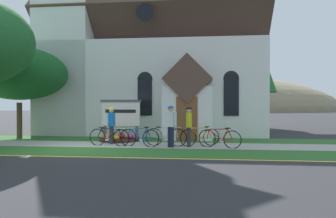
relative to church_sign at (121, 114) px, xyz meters
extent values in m
plane|color=#2B2B2D|center=(-0.98, 1.01, -1.27)|extent=(140.00, 140.00, 0.00)
cube|color=#A8A59E|center=(0.88, -1.60, -1.26)|extent=(32.00, 2.01, 0.01)
cube|color=#2D6628|center=(0.88, -3.69, -1.27)|extent=(32.00, 2.18, 0.01)
cube|color=#2D6628|center=(0.88, 0.51, -1.27)|extent=(24.00, 2.22, 0.01)
cube|color=yellow|center=(0.88, -4.93, -1.27)|extent=(28.00, 0.16, 0.01)
cube|color=white|center=(0.88, 6.58, 1.34)|extent=(12.76, 9.91, 5.22)
cube|color=brown|center=(0.88, 6.58, 5.84)|extent=(13.26, 10.09, 10.09)
cube|color=white|center=(-3.94, 3.19, 4.74)|extent=(3.14, 3.14, 12.02)
cube|color=white|center=(3.18, 0.82, 0.03)|extent=(2.40, 1.60, 2.60)
cube|color=brown|center=(3.18, 0.82, 1.68)|extent=(2.40, 1.80, 2.40)
cube|color=brown|center=(3.18, 0.00, -0.22)|extent=(1.00, 0.06, 2.10)
cube|color=black|center=(0.88, 1.59, 0.83)|extent=(0.76, 0.06, 1.90)
cone|color=black|center=(0.88, 1.59, 1.78)|extent=(0.80, 0.06, 0.80)
cube|color=black|center=(5.34, 1.59, 0.83)|extent=(0.76, 0.06, 1.90)
cone|color=black|center=(5.34, 1.59, 1.78)|extent=(0.80, 0.06, 0.80)
cylinder|color=black|center=(0.88, 1.59, 5.28)|extent=(0.90, 0.06, 0.90)
cube|color=#474C56|center=(-0.79, 0.04, -0.92)|extent=(0.12, 0.12, 0.70)
cube|color=#474C56|center=(0.79, -0.04, -0.92)|extent=(0.12, 0.12, 0.70)
cube|color=silver|center=(0.00, 0.00, 0.00)|extent=(1.89, 0.17, 1.13)
cube|color=#474C56|center=(0.00, 0.00, 0.63)|extent=(2.01, 0.21, 0.12)
cube|color=black|center=(0.00, -0.04, 0.14)|extent=(1.51, 0.08, 0.16)
cylinder|color=#382319|center=(0.00, -0.32, -1.22)|extent=(1.83, 1.83, 0.10)
ellipsoid|color=#CC338C|center=(0.51, -0.21, -1.05)|extent=(0.36, 0.36, 0.24)
ellipsoid|color=red|center=(0.02, 0.05, -1.05)|extent=(0.36, 0.36, 0.24)
ellipsoid|color=orange|center=(-0.59, -0.37, -1.05)|extent=(0.36, 0.36, 0.24)
ellipsoid|color=gold|center=(-0.02, -0.87, -1.05)|extent=(0.36, 0.36, 0.24)
torus|color=black|center=(5.09, -2.30, -0.92)|extent=(0.70, 0.28, 0.73)
torus|color=black|center=(4.10, -1.95, -0.92)|extent=(0.70, 0.28, 0.73)
cylinder|color=#A51E19|center=(4.44, -2.07, -0.76)|extent=(0.55, 0.22, 0.45)
cylinder|color=#A51E19|center=(4.55, -2.11, -0.53)|extent=(0.75, 0.29, 0.08)
cylinder|color=#A51E19|center=(4.81, -2.20, -0.74)|extent=(0.26, 0.12, 0.48)
cylinder|color=#A51E19|center=(4.90, -2.23, -0.95)|extent=(0.41, 0.17, 0.09)
cylinder|color=#A51E19|center=(5.00, -2.27, -0.72)|extent=(0.22, 0.11, 0.43)
cylinder|color=#A51E19|center=(4.14, -1.96, -0.74)|extent=(0.12, 0.07, 0.38)
ellipsoid|color=black|center=(4.91, -2.24, -0.48)|extent=(0.25, 0.16, 0.05)
cylinder|color=silver|center=(4.18, -1.98, -0.53)|extent=(0.42, 0.17, 0.03)
cylinder|color=silver|center=(4.70, -2.16, -0.98)|extent=(0.18, 0.08, 0.18)
torus|color=black|center=(1.84, -2.25, -0.92)|extent=(0.72, 0.19, 0.73)
torus|color=black|center=(0.85, -2.03, -0.92)|extent=(0.72, 0.19, 0.73)
cylinder|color=#194CA5|center=(1.18, -2.10, -0.76)|extent=(0.55, 0.15, 0.45)
cylinder|color=#194CA5|center=(1.29, -2.13, -0.52)|extent=(0.74, 0.20, 0.09)
cylinder|color=#194CA5|center=(1.55, -2.18, -0.74)|extent=(0.26, 0.09, 0.49)
cylinder|color=#194CA5|center=(1.64, -2.20, -0.95)|extent=(0.41, 0.12, 0.09)
cylinder|color=#194CA5|center=(1.75, -2.23, -0.71)|extent=(0.22, 0.08, 0.44)
cylinder|color=#194CA5|center=(0.89, -2.04, -0.74)|extent=(0.12, 0.06, 0.38)
ellipsoid|color=black|center=(1.66, -2.21, -0.47)|extent=(0.25, 0.13, 0.05)
cylinder|color=silver|center=(0.93, -2.04, -0.53)|extent=(0.44, 0.12, 0.03)
cylinder|color=silver|center=(1.44, -2.16, -0.97)|extent=(0.18, 0.06, 0.18)
torus|color=black|center=(-0.48, -1.98, -0.92)|extent=(0.72, 0.14, 0.73)
torus|color=black|center=(0.58, -2.13, -0.92)|extent=(0.72, 0.14, 0.73)
cylinder|color=black|center=(0.22, -2.08, -0.77)|extent=(0.58, 0.12, 0.45)
cylinder|color=black|center=(0.10, -2.06, -0.55)|extent=(0.79, 0.15, 0.05)
cylinder|color=black|center=(-0.18, -2.02, -0.76)|extent=(0.27, 0.07, 0.45)
cylinder|color=black|center=(-0.27, -2.01, -0.95)|extent=(0.43, 0.10, 0.09)
cylinder|color=black|center=(-0.39, -1.99, -0.73)|extent=(0.23, 0.07, 0.40)
cylinder|color=black|center=(0.54, -2.13, -0.74)|extent=(0.12, 0.05, 0.38)
ellipsoid|color=black|center=(-0.29, -2.01, -0.51)|extent=(0.25, 0.11, 0.05)
cylinder|color=silver|center=(0.49, -2.12, -0.54)|extent=(0.44, 0.09, 0.03)
cylinder|color=silver|center=(-0.06, -2.04, -0.98)|extent=(0.18, 0.05, 0.18)
torus|color=black|center=(1.89, -1.72, -0.91)|extent=(0.75, 0.12, 0.75)
torus|color=black|center=(2.91, -1.84, -0.91)|extent=(0.75, 0.12, 0.75)
cylinder|color=#B7B7BC|center=(2.56, -1.80, -0.74)|extent=(0.56, 0.10, 0.48)
cylinder|color=#B7B7BC|center=(2.45, -1.78, -0.52)|extent=(0.76, 0.12, 0.04)
cylinder|color=#B7B7BC|center=(2.18, -1.76, -0.74)|extent=(0.26, 0.06, 0.46)
cylinder|color=#B7B7BC|center=(2.09, -1.75, -0.94)|extent=(0.42, 0.08, 0.09)
cylinder|color=#B7B7BC|center=(1.98, -1.73, -0.72)|extent=(0.22, 0.06, 0.41)
cylinder|color=#B7B7BC|center=(2.87, -1.83, -0.72)|extent=(0.12, 0.05, 0.40)
ellipsoid|color=black|center=(2.07, -1.74, -0.49)|extent=(0.25, 0.11, 0.05)
cylinder|color=silver|center=(2.83, -1.83, -0.50)|extent=(0.44, 0.08, 0.03)
cylinder|color=silver|center=(2.30, -1.77, -0.97)|extent=(0.18, 0.04, 0.18)
torus|color=black|center=(4.28, -1.35, -0.92)|extent=(0.69, 0.31, 0.73)
torus|color=black|center=(3.33, -1.74, -0.92)|extent=(0.69, 0.31, 0.73)
cylinder|color=orange|center=(3.65, -1.60, -0.76)|extent=(0.53, 0.24, 0.46)
cylinder|color=orange|center=(3.76, -1.56, -0.53)|extent=(0.72, 0.32, 0.06)
cylinder|color=orange|center=(4.00, -1.46, -0.75)|extent=(0.25, 0.13, 0.47)
cylinder|color=orange|center=(4.09, -1.42, -0.95)|extent=(0.40, 0.19, 0.09)
cylinder|color=orange|center=(4.20, -1.38, -0.72)|extent=(0.22, 0.12, 0.42)
cylinder|color=orange|center=(3.37, -1.72, -0.73)|extent=(0.12, 0.08, 0.39)
ellipsoid|color=black|center=(4.11, -1.42, -0.49)|extent=(0.25, 0.16, 0.05)
cylinder|color=silver|center=(3.40, -1.71, -0.52)|extent=(0.42, 0.19, 0.03)
cylinder|color=silver|center=(3.90, -1.50, -0.98)|extent=(0.17, 0.09, 0.18)
cylinder|color=#191E38|center=(2.71, -2.31, -0.85)|extent=(0.15, 0.15, 0.83)
cylinder|color=#191E38|center=(2.60, -2.22, -0.85)|extent=(0.15, 0.15, 0.83)
cube|color=silver|center=(2.66, -2.26, -0.14)|extent=(0.49, 0.45, 0.61)
sphere|color=tan|center=(2.66, -2.26, 0.27)|extent=(0.21, 0.21, 0.21)
ellipsoid|color=#1E59B2|center=(2.66, -2.26, 0.33)|extent=(0.34, 0.35, 0.15)
cylinder|color=silver|center=(2.85, -2.47, -0.11)|extent=(0.09, 0.11, 0.55)
cylinder|color=silver|center=(2.46, -2.05, -0.11)|extent=(0.09, 0.19, 0.55)
cylinder|color=#2D2D33|center=(3.38, -2.14, -0.86)|extent=(0.15, 0.15, 0.81)
cylinder|color=#2D2D33|center=(3.37, -2.03, -0.86)|extent=(0.15, 0.15, 0.81)
cube|color=yellow|center=(3.37, -2.08, -0.16)|extent=(0.25, 0.48, 0.59)
sphere|color=tan|center=(3.37, -2.08, 0.24)|extent=(0.21, 0.21, 0.21)
ellipsoid|color=black|center=(3.37, -2.08, 0.29)|extent=(0.29, 0.25, 0.15)
cylinder|color=yellow|center=(3.37, -2.36, -0.13)|extent=(0.09, 0.15, 0.54)
cylinder|color=yellow|center=(3.38, -1.80, -0.13)|extent=(0.09, 0.16, 0.54)
cylinder|color=#2D2D33|center=(-0.02, -1.41, -0.87)|extent=(0.15, 0.15, 0.79)
cylinder|color=#2D2D33|center=(-0.02, -1.53, -0.87)|extent=(0.15, 0.15, 0.79)
cube|color=blue|center=(-0.02, -1.47, -0.19)|extent=(0.21, 0.45, 0.58)
sphere|color=tan|center=(-0.02, -1.47, 0.20)|extent=(0.20, 0.20, 0.20)
ellipsoid|color=gold|center=(-0.02, -1.47, 0.25)|extent=(0.26, 0.22, 0.14)
cylinder|color=blue|center=(0.03, -1.20, -0.16)|extent=(0.09, 0.13, 0.52)
cylinder|color=blue|center=(-0.07, -1.74, -0.16)|extent=(0.09, 0.10, 0.52)
cylinder|color=#3D2D1E|center=(6.98, 5.53, -0.03)|extent=(0.36, 0.36, 2.47)
cone|color=#23662D|center=(6.98, 5.53, 3.26)|extent=(2.89, 2.89, 4.11)
cylinder|color=#4C3823|center=(-5.62, 0.75, -0.36)|extent=(0.27, 0.27, 1.83)
ellipsoid|color=#195623|center=(-5.62, 0.75, 2.07)|extent=(4.93, 4.93, 2.74)
ellipsoid|color=#847A5B|center=(0.72, 71.71, -1.27)|extent=(75.39, 39.28, 19.24)
camera|label=1|loc=(4.03, -15.24, 0.46)|focal=34.83mm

